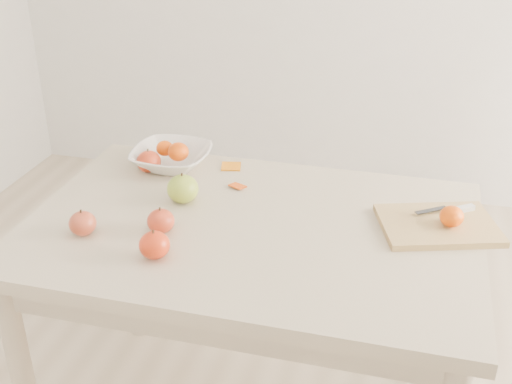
# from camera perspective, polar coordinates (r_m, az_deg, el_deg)

# --- Properties ---
(table) EXTENTS (1.20, 0.80, 0.75)m
(table) POSITION_cam_1_polar(r_m,az_deg,el_deg) (1.76, -0.42, -5.60)
(table) COLOR beige
(table) RESTS_ON ground
(cutting_board) EXTENTS (0.35, 0.30, 0.02)m
(cutting_board) POSITION_cam_1_polar(r_m,az_deg,el_deg) (1.75, 15.86, -2.84)
(cutting_board) COLOR tan
(cutting_board) RESTS_ON table
(board_tangerine) EXTENTS (0.06, 0.06, 0.05)m
(board_tangerine) POSITION_cam_1_polar(r_m,az_deg,el_deg) (1.73, 17.00, -2.08)
(board_tangerine) COLOR #DE4807
(board_tangerine) RESTS_ON cutting_board
(fruit_bowl) EXTENTS (0.24, 0.24, 0.06)m
(fruit_bowl) POSITION_cam_1_polar(r_m,az_deg,el_deg) (2.03, -7.51, 3.03)
(fruit_bowl) COLOR white
(fruit_bowl) RESTS_ON table
(bowl_tangerine_near) EXTENTS (0.05, 0.05, 0.05)m
(bowl_tangerine_near) POSITION_cam_1_polar(r_m,az_deg,el_deg) (2.04, -8.11, 3.87)
(bowl_tangerine_near) COLOR #E54008
(bowl_tangerine_near) RESTS_ON fruit_bowl
(bowl_tangerine_far) EXTENTS (0.07, 0.07, 0.06)m
(bowl_tangerine_far) POSITION_cam_1_polar(r_m,az_deg,el_deg) (2.00, -6.92, 3.58)
(bowl_tangerine_far) COLOR #E65C08
(bowl_tangerine_far) RESTS_ON fruit_bowl
(orange_peel_a) EXTENTS (0.07, 0.06, 0.01)m
(orange_peel_a) POSITION_cam_1_polar(r_m,az_deg,el_deg) (2.02, -2.23, 2.17)
(orange_peel_a) COLOR orange
(orange_peel_a) RESTS_ON table
(orange_peel_b) EXTENTS (0.06, 0.05, 0.01)m
(orange_peel_b) POSITION_cam_1_polar(r_m,az_deg,el_deg) (1.90, -1.65, 0.48)
(orange_peel_b) COLOR #D14B0E
(orange_peel_b) RESTS_ON table
(paring_knife) EXTENTS (0.16, 0.09, 0.01)m
(paring_knife) POSITION_cam_1_polar(r_m,az_deg,el_deg) (1.81, 17.41, -1.48)
(paring_knife) COLOR white
(paring_knife) RESTS_ON cutting_board
(apple_green) EXTENTS (0.09, 0.09, 0.08)m
(apple_green) POSITION_cam_1_polar(r_m,az_deg,el_deg) (1.81, -6.53, 0.29)
(apple_green) COLOR olive
(apple_green) RESTS_ON table
(apple_red_b) EXTENTS (0.07, 0.07, 0.06)m
(apple_red_b) POSITION_cam_1_polar(r_m,az_deg,el_deg) (1.68, -8.46, -2.57)
(apple_red_b) COLOR maroon
(apple_red_b) RESTS_ON table
(apple_red_a) EXTENTS (0.08, 0.08, 0.07)m
(apple_red_a) POSITION_cam_1_polar(r_m,az_deg,el_deg) (2.01, -9.51, 2.69)
(apple_red_a) COLOR maroon
(apple_red_a) RESTS_ON table
(apple_red_c) EXTENTS (0.08, 0.08, 0.07)m
(apple_red_c) POSITION_cam_1_polar(r_m,az_deg,el_deg) (1.57, -9.01, -4.68)
(apple_red_c) COLOR #960F08
(apple_red_c) RESTS_ON table
(apple_red_d) EXTENTS (0.07, 0.07, 0.06)m
(apple_red_d) POSITION_cam_1_polar(r_m,az_deg,el_deg) (1.71, -15.16, -2.71)
(apple_red_d) COLOR maroon
(apple_red_d) RESTS_ON table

